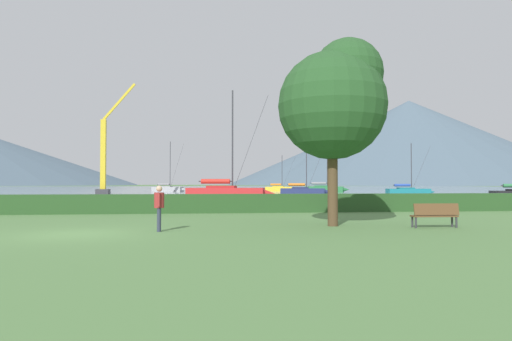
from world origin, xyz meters
The scene contains 15 objects.
ground_plane centered at (0.00, 0.00, 0.00)m, with size 1000.00×1000.00×0.00m, color #517A42.
harbor_water centered at (0.00, 137.00, 0.00)m, with size 320.00×246.00×0.00m, color #8C9EA3.
hedge_line centered at (0.00, 11.00, 0.55)m, with size 80.00×1.20×1.09m, color #284C23.
sailboat_slip_0 centered at (27.73, 68.72, 0.70)m, with size 8.33×4.76×12.18m.
sailboat_slip_4 centered at (19.15, 49.23, 0.60)m, with size 7.43×3.90×8.23m.
sailboat_slip_5 centered at (34.27, 47.23, 0.57)m, with size 7.05×2.64×7.53m.
sailboat_slip_6 centered at (-2.26, 79.70, 0.61)m, with size 7.27×4.05×10.32m.
sailboat_slip_7 centered at (7.02, 31.86, 0.77)m, with size 9.42×4.45×11.50m.
sailboat_slip_10 centered at (21.54, 82.24, 0.58)m, with size 7.17×3.87×7.80m.
park_bench_near_path centered at (13.27, 0.69, 0.53)m, with size 1.81×0.54×0.95m.
person_standing_walker centered at (2.69, 0.61, 0.97)m, with size 0.36×0.57×1.65m.
park_tree centered at (9.66, 1.88, 5.19)m, with size 4.44×4.44×7.70m.
dock_crane centered at (-11.10, 60.42, 5.49)m, with size 6.02×2.00×18.11m.
distant_hill_west_ridge centered at (208.20, 412.07, 41.50)m, with size 323.27×323.27×83.00m, color #4C6070.
distant_hill_central_peak centered at (142.58, 418.90, 24.39)m, with size 225.70×225.70×48.79m, color #4C6070.
Camera 1 is at (4.13, -16.31, 1.73)m, focal length 32.32 mm.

